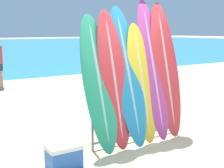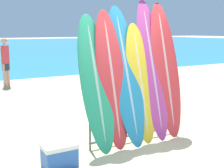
{
  "view_description": "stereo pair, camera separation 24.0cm",
  "coord_description": "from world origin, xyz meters",
  "px_view_note": "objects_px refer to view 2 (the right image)",
  "views": [
    {
      "loc": [
        -3.38,
        -3.58,
        2.01
      ],
      "look_at": [
        -0.06,
        1.6,
        0.94
      ],
      "focal_mm": 50.0,
      "sensor_mm": 36.0,
      "label": 1
    },
    {
      "loc": [
        -3.18,
        -3.71,
        2.01
      ],
      "look_at": [
        -0.06,
        1.6,
        0.94
      ],
      "focal_mm": 50.0,
      "sensor_mm": 36.0,
      "label": 2
    }
  ],
  "objects_px": {
    "surfboard_slot_4": "(152,69)",
    "person_far_left": "(124,69)",
    "surfboard_slot_1": "(112,79)",
    "surfboard_rack": "(134,115)",
    "surfboard_slot_3": "(141,83)",
    "cooler_box": "(59,155)",
    "surfboard_slot_5": "(166,69)",
    "person_mid_beach": "(5,60)",
    "surfboard_slot_0": "(96,82)",
    "person_far_right": "(117,65)",
    "surfboard_slot_2": "(126,75)"
  },
  "relations": [
    {
      "from": "surfboard_rack",
      "to": "surfboard_slot_3",
      "type": "bearing_deg",
      "value": 7.45
    },
    {
      "from": "surfboard_slot_0",
      "to": "person_far_left",
      "type": "height_order",
      "value": "surfboard_slot_0"
    },
    {
      "from": "surfboard_rack",
      "to": "surfboard_slot_5",
      "type": "bearing_deg",
      "value": 4.75
    },
    {
      "from": "surfboard_slot_4",
      "to": "cooler_box",
      "type": "height_order",
      "value": "surfboard_slot_4"
    },
    {
      "from": "surfboard_slot_1",
      "to": "person_mid_beach",
      "type": "xyz_separation_m",
      "value": [
        -0.32,
        6.99,
        -0.24
      ]
    },
    {
      "from": "surfboard_slot_0",
      "to": "person_far_right",
      "type": "height_order",
      "value": "surfboard_slot_0"
    },
    {
      "from": "surfboard_rack",
      "to": "person_mid_beach",
      "type": "xyz_separation_m",
      "value": [
        -0.78,
        7.03,
        0.45
      ]
    },
    {
      "from": "surfboard_slot_0",
      "to": "person_mid_beach",
      "type": "height_order",
      "value": "surfboard_slot_0"
    },
    {
      "from": "surfboard_slot_5",
      "to": "person_mid_beach",
      "type": "xyz_separation_m",
      "value": [
        -1.54,
        6.97,
        -0.32
      ]
    },
    {
      "from": "surfboard_slot_2",
      "to": "person_far_right",
      "type": "distance_m",
      "value": 4.53
    },
    {
      "from": "surfboard_slot_2",
      "to": "person_mid_beach",
      "type": "xyz_separation_m",
      "value": [
        -0.64,
        6.96,
        -0.28
      ]
    },
    {
      "from": "surfboard_slot_3",
      "to": "surfboard_slot_5",
      "type": "xyz_separation_m",
      "value": [
        0.62,
        0.04,
        0.2
      ]
    },
    {
      "from": "surfboard_slot_1",
      "to": "surfboard_slot_3",
      "type": "height_order",
      "value": "surfboard_slot_1"
    },
    {
      "from": "surfboard_slot_4",
      "to": "person_far_left",
      "type": "distance_m",
      "value": 2.66
    },
    {
      "from": "surfboard_slot_0",
      "to": "surfboard_slot_4",
      "type": "bearing_deg",
      "value": 1.74
    },
    {
      "from": "cooler_box",
      "to": "surfboard_slot_5",
      "type": "bearing_deg",
      "value": 9.88
    },
    {
      "from": "surfboard_rack",
      "to": "surfboard_slot_0",
      "type": "relative_size",
      "value": 0.8
    },
    {
      "from": "surfboard_slot_5",
      "to": "cooler_box",
      "type": "distance_m",
      "value": 2.61
    },
    {
      "from": "surfboard_slot_5",
      "to": "person_far_right",
      "type": "xyz_separation_m",
      "value": [
        1.3,
        3.96,
        -0.38
      ]
    },
    {
      "from": "surfboard_slot_5",
      "to": "person_far_right",
      "type": "bearing_deg",
      "value": 71.84
    },
    {
      "from": "surfboard_rack",
      "to": "surfboard_slot_2",
      "type": "height_order",
      "value": "surfboard_slot_2"
    },
    {
      "from": "person_mid_beach",
      "to": "cooler_box",
      "type": "xyz_separation_m",
      "value": [
        -0.8,
        -7.37,
        -0.77
      ]
    },
    {
      "from": "surfboard_slot_0",
      "to": "cooler_box",
      "type": "relative_size",
      "value": 4.6
    },
    {
      "from": "person_mid_beach",
      "to": "surfboard_slot_5",
      "type": "bearing_deg",
      "value": -114.96
    },
    {
      "from": "surfboard_slot_0",
      "to": "surfboard_slot_5",
      "type": "height_order",
      "value": "surfboard_slot_5"
    },
    {
      "from": "surfboard_slot_5",
      "to": "person_far_right",
      "type": "height_order",
      "value": "surfboard_slot_5"
    },
    {
      "from": "person_far_left",
      "to": "surfboard_slot_2",
      "type": "bearing_deg",
      "value": 93.52
    },
    {
      "from": "surfboard_slot_1",
      "to": "person_far_left",
      "type": "relative_size",
      "value": 1.35
    },
    {
      "from": "surfboard_slot_3",
      "to": "surfboard_slot_1",
      "type": "bearing_deg",
      "value": 177.8
    },
    {
      "from": "surfboard_slot_4",
      "to": "cooler_box",
      "type": "xyz_separation_m",
      "value": [
        -2.02,
        -0.43,
        -1.12
      ]
    },
    {
      "from": "surfboard_slot_4",
      "to": "person_mid_beach",
      "type": "distance_m",
      "value": 7.06
    },
    {
      "from": "surfboard_slot_0",
      "to": "surfboard_slot_4",
      "type": "height_order",
      "value": "surfboard_slot_4"
    },
    {
      "from": "surfboard_slot_5",
      "to": "surfboard_rack",
      "type": "bearing_deg",
      "value": -175.25
    },
    {
      "from": "surfboard_slot_0",
      "to": "person_mid_beach",
      "type": "distance_m",
      "value": 6.99
    },
    {
      "from": "surfboard_slot_0",
      "to": "surfboard_slot_2",
      "type": "xyz_separation_m",
      "value": [
        0.62,
        0.03,
        0.08
      ]
    },
    {
      "from": "surfboard_slot_0",
      "to": "cooler_box",
      "type": "height_order",
      "value": "surfboard_slot_0"
    },
    {
      "from": "surfboard_slot_1",
      "to": "surfboard_slot_0",
      "type": "bearing_deg",
      "value": 179.11
    },
    {
      "from": "surfboard_slot_4",
      "to": "person_mid_beach",
      "type": "bearing_deg",
      "value": 99.98
    },
    {
      "from": "surfboard_slot_0",
      "to": "surfboard_slot_3",
      "type": "bearing_deg",
      "value": -1.76
    },
    {
      "from": "surfboard_slot_5",
      "to": "cooler_box",
      "type": "relative_size",
      "value": 5.09
    },
    {
      "from": "surfboard_slot_4",
      "to": "surfboard_slot_5",
      "type": "distance_m",
      "value": 0.31
    },
    {
      "from": "person_far_left",
      "to": "person_far_right",
      "type": "distance_m",
      "value": 1.62
    },
    {
      "from": "surfboard_slot_1",
      "to": "surfboard_slot_3",
      "type": "xyz_separation_m",
      "value": [
        0.59,
        -0.02,
        -0.11
      ]
    },
    {
      "from": "surfboard_slot_4",
      "to": "surfboard_slot_5",
      "type": "xyz_separation_m",
      "value": [
        0.31,
        -0.02,
        -0.02
      ]
    },
    {
      "from": "person_far_left",
      "to": "surfboard_slot_1",
      "type": "bearing_deg",
      "value": 88.9
    },
    {
      "from": "surfboard_slot_0",
      "to": "person_mid_beach",
      "type": "relative_size",
      "value": 1.32
    },
    {
      "from": "person_mid_beach",
      "to": "surfboard_slot_2",
      "type": "bearing_deg",
      "value": -122.14
    },
    {
      "from": "surfboard_rack",
      "to": "person_far_left",
      "type": "height_order",
      "value": "person_far_left"
    },
    {
      "from": "surfboard_slot_1",
      "to": "surfboard_slot_5",
      "type": "xyz_separation_m",
      "value": [
        1.21,
        0.02,
        0.08
      ]
    },
    {
      "from": "surfboard_rack",
      "to": "surfboard_slot_1",
      "type": "bearing_deg",
      "value": 174.82
    }
  ]
}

